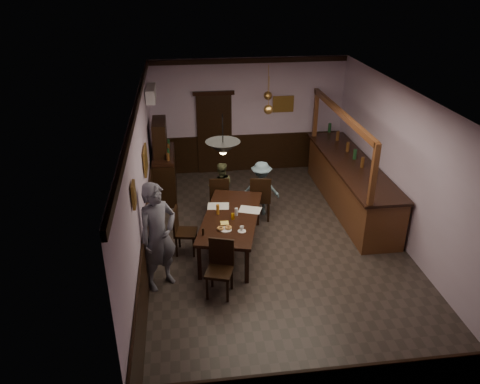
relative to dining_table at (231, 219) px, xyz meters
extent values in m
cube|color=#2D2621|center=(0.90, -0.10, -0.69)|extent=(5.00, 8.00, 0.01)
cube|color=white|center=(0.90, -0.10, 2.31)|extent=(5.00, 8.00, 0.01)
cube|color=#C2A7C2|center=(0.90, 3.90, 0.81)|extent=(5.00, 0.01, 3.00)
cube|color=#C2A7C2|center=(0.90, -4.10, 0.81)|extent=(5.00, 0.01, 3.00)
cube|color=#C2A7C2|center=(-1.60, -0.10, 0.81)|extent=(0.01, 8.00, 3.00)
cube|color=#C2A7C2|center=(3.40, -0.10, 0.81)|extent=(0.01, 8.00, 3.00)
cube|color=black|center=(0.00, 0.00, 0.03)|extent=(1.52, 2.38, 0.06)
cube|color=black|center=(-0.66, -0.88, -0.34)|extent=(0.07, 0.07, 0.69)
cube|color=black|center=(0.15, -1.09, -0.34)|extent=(0.07, 0.07, 0.69)
cube|color=black|center=(-0.15, 1.09, -0.34)|extent=(0.07, 0.07, 0.69)
cube|color=black|center=(0.66, 0.88, -0.34)|extent=(0.07, 0.07, 0.69)
cube|color=black|center=(-0.10, 1.42, -0.23)|extent=(0.46, 0.46, 0.05)
cube|color=black|center=(-0.11, 1.23, 0.04)|extent=(0.42, 0.08, 0.50)
cube|color=black|center=(0.09, 1.57, -0.47)|extent=(0.04, 0.04, 0.43)
cube|color=black|center=(-0.25, 1.61, -0.47)|extent=(0.04, 0.04, 0.43)
cube|color=black|center=(0.06, 1.23, -0.47)|extent=(0.04, 0.04, 0.43)
cube|color=black|center=(-0.28, 1.27, -0.47)|extent=(0.04, 0.04, 0.43)
cube|color=black|center=(0.77, 1.19, -0.21)|extent=(0.52, 0.52, 0.05)
cube|color=black|center=(0.74, 0.99, 0.08)|extent=(0.45, 0.12, 0.53)
cube|color=black|center=(0.99, 1.34, -0.46)|extent=(0.04, 0.04, 0.46)
cube|color=black|center=(0.63, 1.40, -0.46)|extent=(0.04, 0.04, 0.46)
cube|color=black|center=(0.92, 0.98, -0.46)|extent=(0.04, 0.04, 0.46)
cube|color=black|center=(0.56, 1.05, -0.46)|extent=(0.04, 0.04, 0.46)
cube|color=black|center=(-0.35, -1.36, -0.23)|extent=(0.54, 0.54, 0.05)
cube|color=black|center=(-0.29, -1.17, 0.05)|extent=(0.42, 0.17, 0.51)
cube|color=black|center=(-0.57, -1.47, -0.47)|extent=(0.04, 0.04, 0.44)
cube|color=black|center=(-0.24, -1.57, -0.47)|extent=(0.04, 0.04, 0.44)
cube|color=black|center=(-0.46, -1.14, -0.47)|extent=(0.04, 0.04, 0.44)
cube|color=black|center=(-0.13, -1.24, -0.47)|extent=(0.04, 0.04, 0.44)
cube|color=black|center=(-0.87, 0.02, -0.25)|extent=(0.47, 0.47, 0.05)
cube|color=black|center=(-1.05, 0.05, 0.01)|extent=(0.11, 0.41, 0.49)
cube|color=black|center=(-0.74, -0.17, -0.48)|extent=(0.04, 0.04, 0.42)
cube|color=black|center=(-0.68, 0.15, -0.48)|extent=(0.04, 0.04, 0.42)
cube|color=black|center=(-1.06, -0.11, -0.48)|extent=(0.04, 0.04, 0.42)
cube|color=black|center=(-1.01, 0.21, -0.48)|extent=(0.04, 0.04, 0.42)
imported|color=slate|center=(-1.33, -0.95, 0.29)|extent=(0.85, 0.80, 1.95)
imported|color=brown|center=(-0.05, 1.61, -0.10)|extent=(0.58, 0.45, 1.18)
imported|color=slate|center=(0.82, 1.39, -0.06)|extent=(0.89, 0.64, 1.24)
cube|color=silver|center=(-0.21, 0.42, 0.07)|extent=(0.45, 0.35, 0.01)
cube|color=silver|center=(0.40, 0.19, 0.07)|extent=(0.50, 0.43, 0.01)
cube|color=#FFDF5D|center=(-0.15, -0.25, 0.07)|extent=(0.18, 0.18, 0.00)
cylinder|color=white|center=(0.13, -0.59, 0.07)|extent=(0.15, 0.15, 0.01)
imported|color=white|center=(0.13, -0.56, 0.11)|extent=(0.10, 0.10, 0.07)
cylinder|color=white|center=(-0.15, -0.50, 0.07)|extent=(0.22, 0.22, 0.01)
torus|color=#C68C47|center=(-0.24, -0.49, 0.10)|extent=(0.13, 0.13, 0.04)
torus|color=#C68C47|center=(-0.10, -0.48, 0.10)|extent=(0.13, 0.13, 0.04)
cylinder|color=orange|center=(0.02, -0.12, 0.12)|extent=(0.07, 0.07, 0.12)
cylinder|color=#BF721E|center=(-0.24, 0.11, 0.16)|extent=(0.06, 0.06, 0.20)
cylinder|color=silver|center=(0.10, 0.02, 0.14)|extent=(0.06, 0.06, 0.15)
cylinder|color=black|center=(-0.57, -0.63, 0.13)|extent=(0.04, 0.04, 0.14)
cube|color=black|center=(-1.30, 2.58, -0.18)|extent=(0.51, 1.42, 1.02)
cube|color=black|center=(-1.30, 2.58, 0.38)|extent=(0.49, 1.37, 0.08)
cube|color=black|center=(-1.35, 2.58, 0.79)|extent=(0.30, 0.91, 0.81)
cube|color=#4E2314|center=(2.90, 1.46, -0.16)|extent=(0.86, 4.00, 1.05)
cube|color=black|center=(2.88, 1.46, 0.38)|extent=(0.95, 4.09, 0.06)
cube|color=#4E2314|center=(2.52, 1.46, 1.55)|extent=(0.10, 3.90, 0.12)
cube|color=#4E2314|center=(2.52, -0.44, 0.98)|extent=(0.10, 0.10, 1.24)
cube|color=#4E2314|center=(2.52, 3.37, 0.98)|extent=(0.10, 0.10, 1.24)
cube|color=black|center=(0.00, 3.85, 0.36)|extent=(0.90, 0.06, 2.10)
cube|color=white|center=(-1.48, 2.80, 1.76)|extent=(0.20, 0.85, 0.30)
cube|color=olive|center=(-1.56, -1.70, 1.46)|extent=(0.04, 0.28, 0.36)
cube|color=olive|center=(-1.56, 0.70, 1.01)|extent=(0.04, 0.62, 0.48)
cube|color=olive|center=(1.80, 3.86, 1.11)|extent=(0.55, 0.04, 0.42)
cylinder|color=black|center=(-0.20, -0.77, 2.03)|extent=(0.02, 0.02, 0.56)
cone|color=black|center=(-0.20, -0.77, 1.75)|extent=(0.56, 0.56, 0.22)
sphere|color=#FFD88C|center=(-0.20, -0.77, 1.70)|extent=(0.12, 0.12, 0.12)
cylinder|color=#BF8C3F|center=(1.00, 1.72, 1.96)|extent=(0.02, 0.02, 0.70)
cone|color=#BF8C3F|center=(1.00, 1.72, 1.61)|extent=(0.20, 0.20, 0.22)
sphere|color=#FFD88C|center=(1.00, 1.72, 1.56)|extent=(0.12, 0.12, 0.12)
cylinder|color=#BF8C3F|center=(1.20, 2.85, 1.96)|extent=(0.02, 0.02, 0.70)
cone|color=#BF8C3F|center=(1.20, 2.85, 1.61)|extent=(0.20, 0.20, 0.22)
sphere|color=#FFD88C|center=(1.20, 2.85, 1.56)|extent=(0.12, 0.12, 0.12)
camera|label=1|loc=(-0.83, -7.75, 4.41)|focal=35.00mm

